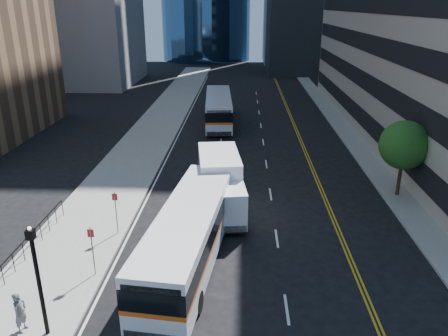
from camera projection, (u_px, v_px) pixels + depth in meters
The scene contains 9 objects.
ground at pixel (270, 258), 22.37m from camera, with size 160.00×160.00×0.00m, color black.
sidewalk_west at pixel (157, 126), 46.12m from camera, with size 5.00×90.00×0.15m, color gray.
sidewalk_east at pixel (343, 128), 45.35m from camera, with size 2.00×90.00×0.15m, color gray.
street_tree at pixel (404, 145), 28.21m from camera, with size 3.20×3.20×5.10m.
lamp_post at pixel (38, 277), 16.15m from camera, with size 0.28×0.28×4.56m.
bus_front at pixel (190, 234), 21.31m from camera, with size 3.97×12.07×3.06m.
bus_rear at pixel (219, 108), 46.86m from camera, with size 3.37×12.16×3.10m.
box_truck at pixel (220, 183), 26.97m from camera, with size 3.34×7.41×3.43m.
pedestrian at pixel (20, 312), 16.91m from camera, with size 0.62×0.41×1.71m, color #55555D.
Camera 1 is at (-1.53, -19.38, 12.22)m, focal length 35.00 mm.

